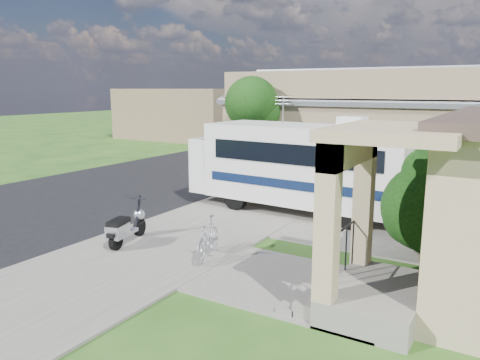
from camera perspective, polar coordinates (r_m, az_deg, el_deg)
The scene contains 18 objects.
ground at distance 12.20m, azimuth -4.08°, elevation -8.18°, with size 120.00×120.00×0.00m, color #1D4212.
street_slab at distance 24.35m, azimuth -5.04°, elevation 1.56°, with size 9.00×80.00×0.02m, color black.
sidewalk_slab at distance 21.24m, azimuth 9.31°, elevation 0.11°, with size 4.00×80.00×0.06m, color #5E5C54.
driveway_slab at distance 15.36m, azimuth 10.32°, elevation -4.18°, with size 7.00×6.00×0.05m, color #5E5C54.
walk_slab at distance 10.00m, azimuth 7.05°, elevation -12.56°, with size 4.00×3.00×0.05m, color #5E5C54.
warehouse at distance 24.39m, azimuth 15.14°, elevation 5.92°, with size 12.50×8.40×5.04m.
distant_bldg_far at distance 39.37m, azimuth -6.04°, elevation 8.09°, with size 10.00×8.00×4.00m, color brown.
distant_bldg_near at distance 48.57m, azimuth 4.53°, elevation 8.20°, with size 8.00×7.00×3.20m, color #836F52.
street_tree_a at distance 21.18m, azimuth 1.73°, elevation 8.99°, with size 2.44×2.40×4.58m.
street_tree_b at distance 30.29m, azimuth 11.17°, elevation 9.69°, with size 2.44×2.40×4.73m.
street_tree_c at distance 38.87m, azimuth 15.76°, elevation 9.33°, with size 2.44×2.40×4.42m.
motorhome at distance 15.31m, azimuth 7.33°, elevation 1.96°, with size 7.45×2.69×3.77m.
shrub at distance 11.67m, azimuth 22.13°, elevation -2.72°, with size 2.24×2.13×2.74m.
scooter at distance 12.47m, azimuth -13.79°, elevation -5.64°, with size 0.77×1.70×1.13m.
bicycle at distance 11.23m, azimuth -3.93°, elevation -7.30°, with size 0.46×1.62×0.97m, color #B3B4BB.
pickup_truck at distance 25.81m, azimuth 1.47°, elevation 3.83°, with size 2.53×5.48×1.52m, color white.
van at distance 32.91m, azimuth 7.38°, elevation 5.37°, with size 2.23×5.48×1.59m, color white.
garden_hose at distance 10.56m, azimuth 10.98°, elevation -11.02°, with size 0.37×0.37×0.17m, color #13631E.
Camera 1 is at (6.65, -9.41, 4.02)m, focal length 35.00 mm.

